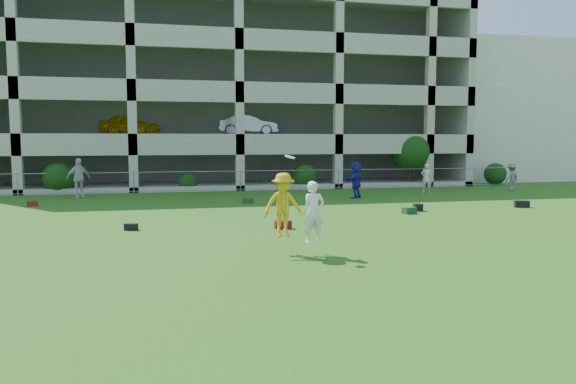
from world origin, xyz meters
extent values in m
plane|color=#235114|center=(0.00, 0.00, 0.00)|extent=(100.00, 100.00, 0.00)
cube|color=beige|center=(23.00, 28.00, 5.00)|extent=(16.00, 14.00, 10.00)
imported|color=silver|center=(-8.63, 16.93, 1.01)|extent=(1.28, 0.97, 2.03)
imported|color=#222197|center=(5.16, 13.65, 0.93)|extent=(1.61, 1.60, 1.86)
imported|color=silver|center=(9.89, 15.27, 0.83)|extent=(0.71, 0.61, 1.65)
imported|color=slate|center=(15.45, 15.57, 0.79)|extent=(1.17, 0.93, 1.58)
cube|color=#5B0F18|center=(-0.59, 4.78, 0.14)|extent=(0.55, 0.30, 0.28)
cube|color=black|center=(-5.53, 5.59, 0.11)|extent=(0.47, 0.38, 0.22)
cube|color=#193B15|center=(5.17, 7.37, 0.13)|extent=(0.56, 0.45, 0.26)
cube|color=black|center=(5.90, 8.10, 0.15)|extent=(0.40, 0.40, 0.30)
cube|color=black|center=(10.90, 8.23, 0.15)|extent=(0.66, 0.47, 0.30)
cube|color=#5E1F10|center=(-10.15, 13.47, 0.12)|extent=(0.48, 0.34, 0.24)
cube|color=#163D1C|center=(-0.59, 12.38, 0.12)|extent=(0.52, 0.34, 0.25)
imported|color=gold|center=(-1.48, 0.70, 1.29)|extent=(1.13, 0.73, 1.65)
imported|color=white|center=(-0.73, 0.47, 1.11)|extent=(0.62, 0.44, 1.60)
cylinder|color=white|center=(-1.34, 0.55, 2.53)|extent=(0.28, 0.27, 0.13)
cube|color=#9E998C|center=(0.00, 32.75, 6.00)|extent=(30.00, 0.50, 12.00)
cube|color=#9E998C|center=(14.75, 26.00, 6.00)|extent=(0.50, 14.00, 12.00)
cube|color=#9E998C|center=(0.00, 26.00, 11.85)|extent=(30.00, 14.00, 0.30)
cube|color=#9E998C|center=(0.00, 26.00, 0.15)|extent=(30.00, 14.00, 0.30)
cube|color=#9E998C|center=(0.00, 26.00, 3.15)|extent=(30.00, 14.00, 0.30)
cube|color=#9E998C|center=(0.00, 26.00, 6.15)|extent=(30.00, 14.00, 0.30)
cube|color=#9E998C|center=(0.00, 26.00, 9.15)|extent=(30.00, 14.00, 0.30)
cube|color=#9E998C|center=(0.00, 19.15, 2.55)|extent=(30.00, 0.30, 0.90)
cube|color=#9E998C|center=(0.00, 19.15, 5.55)|extent=(30.00, 0.30, 0.90)
cube|color=#9E998C|center=(0.00, 19.15, 8.55)|extent=(30.00, 0.30, 0.90)
cube|color=#9E998C|center=(-12.00, 19.25, 6.00)|extent=(0.50, 0.50, 12.00)
cube|color=#9E998C|center=(-6.00, 19.25, 6.00)|extent=(0.50, 0.50, 12.00)
cube|color=#9E998C|center=(0.00, 19.25, 6.00)|extent=(0.50, 0.50, 12.00)
cube|color=#9E998C|center=(6.00, 19.25, 6.00)|extent=(0.50, 0.50, 12.00)
cube|color=#9E998C|center=(12.00, 19.25, 6.00)|extent=(0.50, 0.50, 12.00)
cube|color=#605E59|center=(0.00, 28.00, 6.00)|extent=(29.00, 9.00, 11.60)
imported|color=yellow|center=(-6.32, 24.00, 3.96)|extent=(3.97, 1.82, 1.32)
imported|color=#B9BBC1|center=(1.23, 24.00, 3.96)|extent=(4.05, 1.54, 1.32)
cylinder|color=gray|center=(-12.00, 19.00, 0.60)|extent=(0.06, 0.06, 1.20)
cylinder|color=gray|center=(-6.00, 19.00, 0.60)|extent=(0.06, 0.06, 1.20)
cylinder|color=gray|center=(0.00, 19.00, 0.60)|extent=(0.06, 0.06, 1.20)
cylinder|color=gray|center=(6.00, 19.00, 0.60)|extent=(0.06, 0.06, 1.20)
cylinder|color=gray|center=(12.00, 19.00, 0.60)|extent=(0.06, 0.06, 1.20)
cylinder|color=gray|center=(18.00, 19.00, 0.60)|extent=(0.06, 0.06, 1.20)
cylinder|color=gray|center=(0.00, 19.00, 1.15)|extent=(36.00, 0.04, 0.04)
cylinder|color=gray|center=(0.00, 19.00, 0.08)|extent=(36.00, 0.04, 0.04)
sphere|color=#163D11|center=(-10.00, 19.60, 0.88)|extent=(1.76, 1.76, 1.76)
sphere|color=#163D11|center=(-3.00, 19.60, 0.55)|extent=(1.10, 1.10, 1.10)
sphere|color=#163D11|center=(4.00, 19.60, 0.77)|extent=(1.54, 1.54, 1.54)
cylinder|color=#382314|center=(11.00, 19.80, 0.98)|extent=(0.16, 0.16, 1.96)
sphere|color=#163D11|center=(11.00, 19.80, 2.24)|extent=(2.52, 2.52, 2.52)
sphere|color=#163D11|center=(17.00, 19.60, 0.72)|extent=(1.43, 1.43, 1.43)
camera|label=1|loc=(-4.57, -13.32, 2.96)|focal=35.00mm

